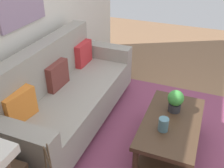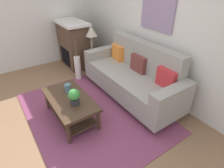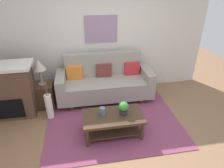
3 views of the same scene
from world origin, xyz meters
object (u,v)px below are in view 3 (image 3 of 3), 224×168
Objects in this scene: throw_pillow_crimson at (132,68)px; tabletop_vase at (102,111)px; throw_pillow_orange at (75,72)px; throw_pillow_maroon at (104,70)px; couch at (105,82)px; potted_plant_tabletop at (123,108)px; side_table at (44,95)px; table_lamp at (39,66)px; floor_vase at (49,107)px; fireplace at (10,91)px; framed_painting at (101,29)px; coffee_table at (113,120)px.

throw_pillow_crimson is 2.48× the size of tabletop_vase.
throw_pillow_orange is 0.69m from throw_pillow_maroon.
throw_pillow_crimson is at bearing 10.34° from couch.
throw_pillow_maroon is 1.37× the size of potted_plant_tabletop.
couch is 0.74m from throw_pillow_crimson.
throw_pillow_crimson is 0.64× the size of side_table.
floor_vase is at bearing -72.30° from table_lamp.
fireplace is (-2.17, 0.96, 0.02)m from potted_plant_tabletop.
floor_vase is (-0.56, -0.73, -0.40)m from throw_pillow_orange.
throw_pillow_crimson is (1.38, 0.00, 0.00)m from throw_pillow_orange.
throw_pillow_maroon is 1.46m from table_lamp.
floor_vase is 2.10m from framed_painting.
throw_pillow_crimson is 2.74m from fireplace.
table_lamp is at bearing -173.53° from throw_pillow_crimson.
table_lamp is (-2.10, -0.24, 0.31)m from throw_pillow_crimson.
throw_pillow_orange reaches higher than side_table.
throw_pillow_orange is 1.00× the size of throw_pillow_maroon.
side_table reaches higher than floor_vase.
side_table is at bearing -45.00° from table_lamp.
throw_pillow_orange is at bearing 180.00° from throw_pillow_crimson.
table_lamp is 0.49× the size of fireplace.
framed_painting is (0.03, 1.78, 1.26)m from coffee_table.
table_lamp is at bearing 136.25° from tabletop_vase.
couch reaches higher than throw_pillow_maroon.
potted_plant_tabletop is (0.16, -1.30, 0.14)m from couch.
throw_pillow_maroon is 1.48m from side_table.
throw_pillow_maroon is at bearing 0.00° from throw_pillow_orange.
side_table is (-1.37, 1.20, -0.03)m from coffee_table.
throw_pillow_crimson is 0.33× the size of coffee_table.
throw_pillow_orange is 2.48× the size of tabletop_vase.
throw_pillow_maroon reaches higher than floor_vase.
framed_painting reaches higher than couch.
coffee_table is (-0.72, -1.44, -0.37)m from throw_pillow_crimson.
couch is 2.94× the size of framed_painting.
potted_plant_tabletop is (0.85, -1.43, -0.11)m from throw_pillow_orange.
couch is 6.15× the size of throw_pillow_crimson.
framed_painting is at bearing 82.83° from tabletop_vase.
throw_pillow_crimson is at bearing -26.32° from framed_painting.
throw_pillow_orange and throw_pillow_maroon have the same top height.
framed_painting reaches higher than potted_plant_tabletop.
fireplace reaches higher than side_table.
throw_pillow_orange is at bearing 18.33° from side_table.
framed_painting reaches higher than throw_pillow_maroon.
framed_painting reaches higher than side_table.
couch is 1.91× the size of fireplace.
coffee_table is 1.98× the size of floor_vase.
coffee_table is at bearing -176.01° from potted_plant_tabletop.
throw_pillow_crimson is 1.52m from potted_plant_tabletop.
tabletop_vase is 1.72m from table_lamp.
potted_plant_tabletop is 1.99m from side_table.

